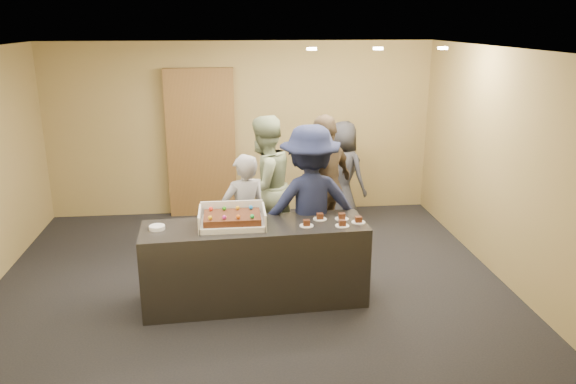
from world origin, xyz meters
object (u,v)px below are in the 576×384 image
object	(u,v)px
cake_box	(232,221)
person_navy_man	(310,206)
person_server_grey	(245,217)
person_sage_man	(264,187)
sheet_cake	(232,217)
serving_counter	(255,264)
storage_cabinet	(201,144)
person_dark_suit	(341,174)
person_brown_extra	(325,185)
plate_stack	(157,227)

from	to	relation	value
cake_box	person_navy_man	size ratio (longest dim) A/B	0.37
person_server_grey	person_navy_man	xyz separation A→B (m)	(0.75, -0.20, 0.18)
person_sage_man	person_navy_man	world-z (taller)	person_navy_man
sheet_cake	person_sage_man	bearing A→B (deg)	72.31
serving_counter	sheet_cake	world-z (taller)	sheet_cake
cake_box	storage_cabinet	bearing A→B (deg)	98.26
person_dark_suit	person_navy_man	bearing A→B (deg)	112.23
person_sage_man	person_brown_extra	world-z (taller)	person_brown_extra
storage_cabinet	person_server_grey	distance (m)	2.48
plate_stack	person_dark_suit	world-z (taller)	person_dark_suit
person_sage_man	cake_box	bearing A→B (deg)	33.29
person_navy_man	person_brown_extra	distance (m)	0.92
person_dark_suit	sheet_cake	bearing A→B (deg)	98.63
serving_counter	person_navy_man	bearing A→B (deg)	31.30
cake_box	sheet_cake	bearing A→B (deg)	-90.94
storage_cabinet	sheet_cake	world-z (taller)	storage_cabinet
serving_counter	person_dark_suit	size ratio (longest dim) A/B	1.50
serving_counter	person_server_grey	bearing A→B (deg)	94.54
storage_cabinet	person_brown_extra	distance (m)	2.40
serving_counter	person_sage_man	xyz separation A→B (m)	(0.19, 1.33, 0.48)
person_sage_man	person_navy_man	xyz separation A→B (m)	(0.47, -0.88, 0.02)
person_server_grey	person_sage_man	xyz separation A→B (m)	(0.28, 0.69, 0.16)
person_server_grey	plate_stack	bearing A→B (deg)	13.75
storage_cabinet	sheet_cake	size ratio (longest dim) A/B	3.87
storage_cabinet	plate_stack	size ratio (longest dim) A/B	14.04
person_server_grey	person_dark_suit	size ratio (longest dim) A/B	0.96
person_sage_man	person_navy_man	size ratio (longest dim) A/B	0.98
serving_counter	plate_stack	bearing A→B (deg)	177.81
plate_stack	person_sage_man	xyz separation A→B (m)	(1.21, 1.35, 0.01)
storage_cabinet	person_brown_extra	xyz separation A→B (m)	(1.66, -1.71, -0.22)
serving_counter	person_server_grey	distance (m)	0.72
serving_counter	person_navy_man	distance (m)	0.94
storage_cabinet	plate_stack	xyz separation A→B (m)	(-0.35, -3.04, -0.23)
storage_cabinet	cake_box	size ratio (longest dim) A/B	3.31
storage_cabinet	person_navy_man	distance (m)	2.91
person_server_grey	serving_counter	bearing A→B (deg)	76.06
serving_counter	person_sage_man	bearing A→B (deg)	78.90
storage_cabinet	person_sage_man	bearing A→B (deg)	-63.03
cake_box	person_sage_man	xyz separation A→B (m)	(0.43, 1.31, -0.02)
cake_box	person_brown_extra	bearing A→B (deg)	46.37
cake_box	plate_stack	size ratio (longest dim) A/B	4.25
plate_stack	person_navy_man	distance (m)	1.74
plate_stack	person_brown_extra	xyz separation A→B (m)	(2.01, 1.33, 0.01)
cake_box	person_dark_suit	bearing A→B (deg)	54.06
person_navy_man	person_dark_suit	xyz separation A→B (m)	(0.74, 1.83, -0.14)
plate_stack	person_brown_extra	world-z (taller)	person_brown_extra
person_brown_extra	person_dark_suit	size ratio (longest dim) A/B	1.17
serving_counter	plate_stack	distance (m)	1.12
plate_stack	person_dark_suit	size ratio (longest dim) A/B	0.10
serving_counter	person_server_grey	world-z (taller)	person_server_grey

